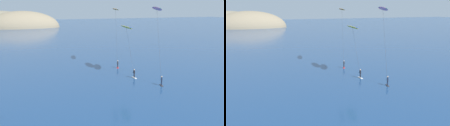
# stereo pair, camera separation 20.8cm
# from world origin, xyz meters

# --- Properties ---
(headland_island) EXTENTS (68.56, 33.11, 22.91)m
(headland_island) POSITION_xyz_m (3.22, 180.15, 0.00)
(headland_island) COLOR #84755B
(headland_island) RESTS_ON ground
(kitesurfer_pink) EXTENTS (3.93, 8.57, 13.63)m
(kitesurfer_pink) POSITION_xyz_m (14.53, 23.70, 12.27)
(kitesurfer_pink) COLOR #2D2D33
(kitesurfer_pink) RESTS_ON ground
(kitesurfer_orange) EXTENTS (2.91, 6.98, 13.26)m
(kitesurfer_orange) POSITION_xyz_m (13.39, 38.57, 11.94)
(kitesurfer_orange) COLOR red
(kitesurfer_orange) RESTS_ON ground
(kitesurfer_yellow) EXTENTS (2.41, 8.72, 9.82)m
(kitesurfer_yellow) POSITION_xyz_m (12.02, 30.62, 8.85)
(kitesurfer_yellow) COLOR silver
(kitesurfer_yellow) RESTS_ON ground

